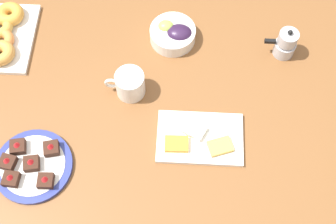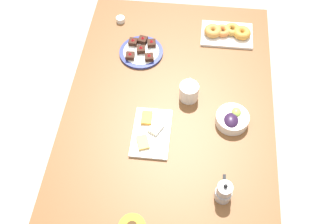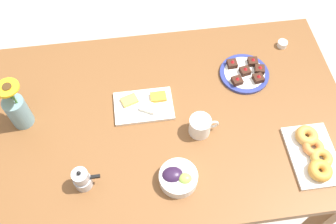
% 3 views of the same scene
% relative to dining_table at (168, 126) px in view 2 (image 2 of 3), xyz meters
% --- Properties ---
extents(ground_plane, '(6.00, 6.00, 0.00)m').
position_rel_dining_table_xyz_m(ground_plane, '(0.00, 0.00, -0.65)').
color(ground_plane, '#B7B2A8').
extents(dining_table, '(1.60, 1.00, 0.74)m').
position_rel_dining_table_xyz_m(dining_table, '(0.00, 0.00, 0.00)').
color(dining_table, brown).
rests_on(dining_table, ground_plane).
extents(coffee_mug, '(0.13, 0.09, 0.09)m').
position_rel_dining_table_xyz_m(coffee_mug, '(0.12, -0.09, 0.13)').
color(coffee_mug, white).
rests_on(coffee_mug, dining_table).
extents(grape_bowl, '(0.15, 0.15, 0.07)m').
position_rel_dining_table_xyz_m(grape_bowl, '(-0.00, -0.30, 0.12)').
color(grape_bowl, white).
rests_on(grape_bowl, dining_table).
extents(cheese_platter, '(0.26, 0.17, 0.03)m').
position_rel_dining_table_xyz_m(cheese_platter, '(-0.10, 0.07, 0.10)').
color(cheese_platter, white).
rests_on(cheese_platter, dining_table).
extents(croissant_platter, '(0.19, 0.28, 0.05)m').
position_rel_dining_table_xyz_m(croissant_platter, '(0.57, -0.27, 0.11)').
color(croissant_platter, white).
rests_on(croissant_platter, dining_table).
extents(jam_cup_honey, '(0.05, 0.05, 0.03)m').
position_rel_dining_table_xyz_m(jam_cup_honey, '(0.62, 0.33, 0.10)').
color(jam_cup_honey, white).
rests_on(jam_cup_honey, dining_table).
extents(dessert_plate, '(0.23, 0.23, 0.05)m').
position_rel_dining_table_xyz_m(dessert_plate, '(0.39, 0.18, 0.10)').
color(dessert_plate, navy).
rests_on(dessert_plate, dining_table).
extents(moka_pot, '(0.11, 0.07, 0.12)m').
position_rel_dining_table_xyz_m(moka_pot, '(-0.37, -0.26, 0.13)').
color(moka_pot, '#B7B7BC').
rests_on(moka_pot, dining_table).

